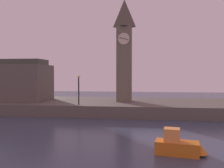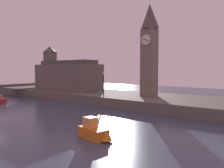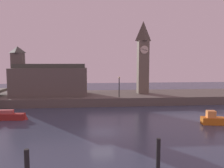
{
  "view_description": "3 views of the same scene",
  "coord_description": "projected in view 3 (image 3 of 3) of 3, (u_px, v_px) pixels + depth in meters",
  "views": [
    {
      "loc": [
        11.78,
        -14.55,
        5.34
      ],
      "look_at": [
        8.18,
        14.34,
        4.18
      ],
      "focal_mm": 38.89,
      "sensor_mm": 36.0,
      "label": 1
    },
    {
      "loc": [
        27.07,
        -12.03,
        5.8
      ],
      "look_at": [
        5.59,
        15.15,
        3.53
      ],
      "focal_mm": 36.78,
      "sensor_mm": 36.0,
      "label": 2
    },
    {
      "loc": [
        -1.24,
        -24.47,
        7.78
      ],
      "look_at": [
        2.73,
        17.09,
        3.74
      ],
      "focal_mm": 35.91,
      "sensor_mm": 36.0,
      "label": 3
    }
  ],
  "objects": [
    {
      "name": "boat_dinghy_red",
      "position": [
        11.0,
        116.0,
        30.39
      ],
      "size": [
        4.68,
        1.27,
        1.42
      ],
      "color": "maroon",
      "rests_on": "ground"
    },
    {
      "name": "parliament_hall",
      "position": [
        48.0,
        80.0,
        42.69
      ],
      "size": [
        13.9,
        6.36,
        9.25
      ],
      "color": "#5B544C",
      "rests_on": "far_embankment"
    },
    {
      "name": "mooring_post_right",
      "position": [
        158.0,
        153.0,
        16.4
      ],
      "size": [
        0.31,
        0.31,
        2.26
      ],
      "primitive_type": "cylinder",
      "color": "black",
      "rests_on": "ground"
    },
    {
      "name": "streetlamp",
      "position": [
        119.0,
        84.0,
        40.18
      ],
      "size": [
        0.36,
        0.36,
        3.75
      ],
      "color": "black",
      "rests_on": "far_embankment"
    },
    {
      "name": "boat_patrol_orange",
      "position": [
        215.0,
        120.0,
        28.22
      ],
      "size": [
        3.57,
        1.74,
        1.75
      ],
      "color": "orange",
      "rests_on": "ground"
    },
    {
      "name": "far_embankment",
      "position": [
        97.0,
        98.0,
        44.86
      ],
      "size": [
        70.0,
        12.0,
        1.5
      ],
      "primitive_type": "cube",
      "color": "#5B544C",
      "rests_on": "ground"
    },
    {
      "name": "mooring_post_left",
      "position": [
        27.0,
        165.0,
        14.71
      ],
      "size": [
        0.33,
        0.33,
        2.13
      ],
      "primitive_type": "cylinder",
      "color": "black",
      "rests_on": "ground"
    },
    {
      "name": "ground_plane",
      "position": [
        102.0,
        132.0,
        25.12
      ],
      "size": [
        120.0,
        120.0,
        0.0
      ],
      "primitive_type": "plane",
      "color": "#384256"
    },
    {
      "name": "clock_tower",
      "position": [
        143.0,
        56.0,
        44.89
      ],
      "size": [
        2.3,
        2.35,
        14.41
      ],
      "color": "#6B6051",
      "rests_on": "far_embankment"
    }
  ]
}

